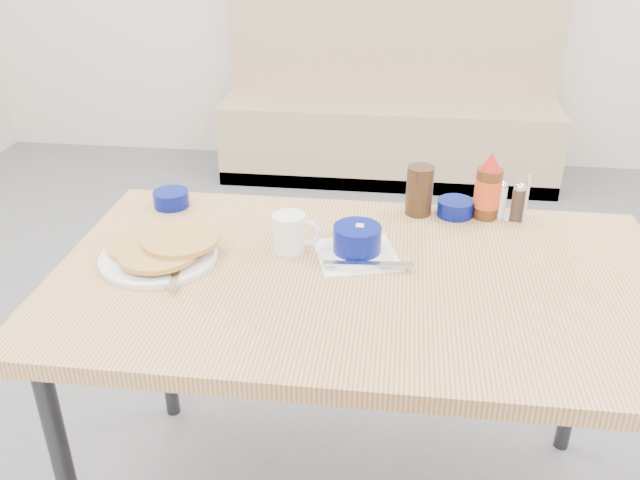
# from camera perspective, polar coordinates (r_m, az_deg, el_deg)

# --- Properties ---
(booth_bench) EXTENTS (1.90, 0.56, 1.22)m
(booth_bench) POSITION_cam_1_polar(r_m,az_deg,el_deg) (4.04, 5.86, 10.43)
(booth_bench) COLOR tan
(booth_bench) RESTS_ON ground
(dining_table) EXTENTS (1.40, 0.80, 0.76)m
(dining_table) POSITION_cam_1_polar(r_m,az_deg,el_deg) (1.57, 3.38, -4.83)
(dining_table) COLOR tan
(dining_table) RESTS_ON ground
(pancake_plate) EXTENTS (0.28, 0.28, 0.05)m
(pancake_plate) POSITION_cam_1_polar(r_m,az_deg,el_deg) (1.63, -13.32, -0.92)
(pancake_plate) COLOR white
(pancake_plate) RESTS_ON dining_table
(coffee_mug) EXTENTS (0.12, 0.08, 0.09)m
(coffee_mug) POSITION_cam_1_polar(r_m,az_deg,el_deg) (1.62, -2.49, 0.68)
(coffee_mug) COLOR white
(coffee_mug) RESTS_ON dining_table
(grits_setting) EXTENTS (0.25, 0.23, 0.08)m
(grits_setting) POSITION_cam_1_polar(r_m,az_deg,el_deg) (1.60, 3.15, -0.28)
(grits_setting) COLOR white
(grits_setting) RESTS_ON dining_table
(creamer_bowl) EXTENTS (0.10, 0.10, 0.04)m
(creamer_bowl) POSITION_cam_1_polar(r_m,az_deg,el_deg) (1.89, -12.42, 3.40)
(creamer_bowl) COLOR #040E63
(creamer_bowl) RESTS_ON dining_table
(butter_bowl) EXTENTS (0.10, 0.10, 0.04)m
(butter_bowl) POSITION_cam_1_polar(r_m,az_deg,el_deg) (1.83, 11.31, 2.67)
(butter_bowl) COLOR #040E63
(butter_bowl) RESTS_ON dining_table
(amber_tumbler) EXTENTS (0.09, 0.09, 0.13)m
(amber_tumbler) POSITION_cam_1_polar(r_m,az_deg,el_deg) (1.81, 8.37, 4.16)
(amber_tumbler) COLOR #321F0F
(amber_tumbler) RESTS_ON dining_table
(condiment_caddy) EXTENTS (0.11, 0.08, 0.12)m
(condiment_caddy) POSITION_cam_1_polar(r_m,az_deg,el_deg) (1.84, 15.59, 3.01)
(condiment_caddy) COLOR silver
(condiment_caddy) RESTS_ON dining_table
(syrup_bottle) EXTENTS (0.07, 0.07, 0.18)m
(syrup_bottle) POSITION_cam_1_polar(r_m,az_deg,el_deg) (1.82, 13.96, 4.14)
(syrup_bottle) COLOR #47230F
(syrup_bottle) RESTS_ON dining_table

